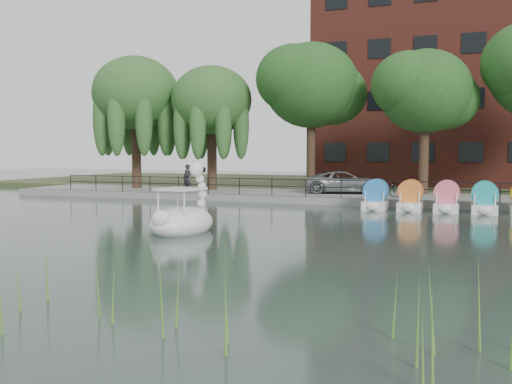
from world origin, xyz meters
The scene contains 16 objects.
ground_plane centered at (0.00, 0.00, 0.00)m, with size 120.00×120.00×0.00m, color #3E4E4C.
promenade centered at (0.00, 16.00, 0.20)m, with size 40.00×6.00×0.40m, color gray.
kerb centered at (0.00, 13.05, 0.20)m, with size 40.00×0.25×0.40m, color gray.
land_strip centered at (0.00, 30.00, 0.18)m, with size 60.00×22.00×0.36m, color #47512D.
railing centered at (0.00, 13.25, 1.15)m, with size 32.00×0.05×1.00m.
apartment_building centered at (7.00, 29.97, 9.36)m, with size 20.00×10.07×18.00m.
willow_left centered at (-13.00, 16.50, 6.87)m, with size 5.88×5.88×9.01m.
willow_mid centered at (-7.50, 17.00, 6.25)m, with size 5.32×5.32×8.15m.
broadleaf_center centered at (-1.00, 18.00, 7.06)m, with size 6.00×6.00×9.25m.
broadleaf_right centered at (6.00, 17.50, 6.39)m, with size 5.40×5.40×8.32m.
minivan centered at (1.51, 16.61, 1.17)m, with size 5.52×2.54×1.54m, color gray.
bicycle centered at (4.17, 14.43, 0.90)m, with size 1.72×0.60×1.00m, color gray.
pedestrian centered at (-7.81, 14.03, 1.39)m, with size 0.71×0.48×1.98m, color black.
swan_boat centered at (-1.19, 0.91, 0.56)m, with size 2.19×3.18×2.54m.
pedal_boat_row centered at (8.40, 11.47, 0.61)m, with size 9.65×1.70×1.40m.
reed_bank centered at (2.00, -9.50, 0.60)m, with size 24.00×2.40×1.20m.
Camera 1 is at (8.54, -17.44, 2.96)m, focal length 40.00 mm.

